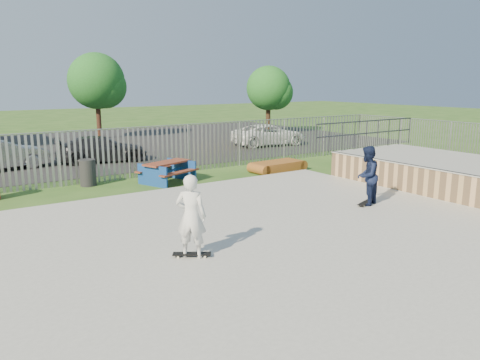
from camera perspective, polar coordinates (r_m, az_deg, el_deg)
ground at (r=10.71m, az=-0.82°, el=-8.56°), size 120.00×120.00×0.00m
concrete_slab at (r=10.69m, az=-0.82°, el=-8.18°), size 15.00×12.00×0.15m
quarter_pipe at (r=17.98m, az=23.44°, el=0.71°), size 5.50×7.05×2.19m
fence at (r=14.78m, az=-7.30°, el=1.11°), size 26.04×16.02×2.00m
picnic_table at (r=17.83m, az=-8.84°, el=0.97°), size 2.31×2.12×0.79m
funbox at (r=19.92m, az=4.62°, el=1.66°), size 2.17×1.18×0.42m
trash_bin_grey at (r=17.95m, az=-18.07°, el=0.86°), size 0.58×0.58×0.97m
parking_lot at (r=28.20m, az=-22.42°, el=3.40°), size 40.00×18.00×0.02m
car_dark at (r=23.05m, az=-16.50°, el=3.64°), size 4.41×2.43×1.21m
car_white at (r=27.95m, az=3.53°, el=5.53°), size 4.71×2.58×1.25m
tree_mid at (r=32.38m, az=-17.10°, el=11.45°), size 3.63×3.63×5.60m
tree_right at (r=34.15m, az=3.49°, el=11.09°), size 3.15×3.15×4.86m
skateboard_a at (r=14.43m, az=15.03°, el=-2.78°), size 0.82×0.46×0.08m
skateboard_b at (r=9.96m, az=-5.89°, el=-9.08°), size 0.78×0.60×0.08m
skater_navy at (r=14.25m, az=15.21°, el=0.51°), size 1.03×0.92×1.76m
skater_white at (r=9.70m, az=-5.99°, el=-4.42°), size 0.76×0.75×1.76m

